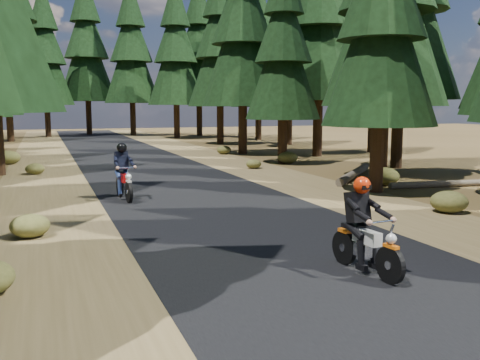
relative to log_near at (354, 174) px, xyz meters
The scene contains 10 objects.
ground 10.83m from the log_near, 132.90° to the right, with size 120.00×120.00×0.00m, color #4E3B1B.
road 7.94m from the log_near, 158.29° to the right, with size 6.00×100.00×0.01m, color black.
shoulder_l 12.33m from the log_near, 166.23° to the right, with size 3.20×100.00×0.01m, color brown.
shoulder_r 4.04m from the log_near, 133.38° to the right, with size 3.20×100.00×0.01m, color brown.
pine_forest 16.92m from the log_near, 119.41° to the left, with size 34.59×55.08×16.32m.
log_near is the anchor object (origin of this frame).
log_far 3.81m from the log_near, 62.70° to the right, with size 0.24×0.24×4.47m, color #4C4233.
understory_shrubs 6.13m from the log_near, behind, with size 14.87×28.85×0.68m.
rider_lead 12.92m from the log_near, 121.36° to the right, with size 0.76×1.95×1.70m.
rider_follow 9.82m from the log_near, 168.19° to the right, with size 0.75×2.03×1.77m.
Camera 1 is at (-4.57, -10.83, 2.93)m, focal length 40.00 mm.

